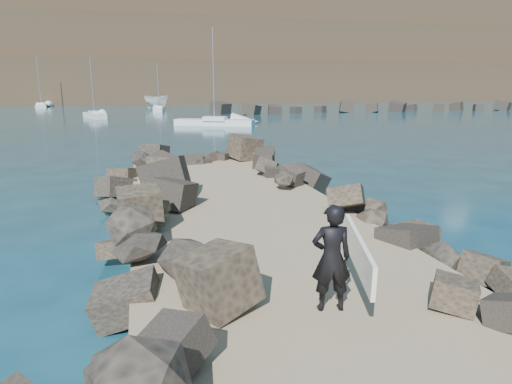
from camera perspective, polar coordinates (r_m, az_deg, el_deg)
The scene contains 13 objects.
ground at distance 12.48m, azimuth -1.15°, elevation -5.71°, with size 800.00×800.00×0.00m, color #0F384C.
jetty at distance 10.56m, azimuth 1.36°, elevation -7.55°, with size 6.00×26.00×0.60m, color #8C7759.
riprap_left at distance 10.61m, azimuth -14.76°, elevation -6.75°, with size 2.60×22.00×1.00m, color black.
riprap_right at distance 12.00m, azimuth 14.20°, elevation -4.40°, with size 2.60×22.00×1.00m, color black.
breakwater_secondary at distance 76.52m, azimuth 15.36°, elevation 10.08°, with size 52.00×4.00×1.20m, color black.
headland at distance 172.39m, azimuth -10.62°, elevation 16.88°, with size 360.00×140.00×32.00m, color #2D4919.
surfboard_resting at distance 14.49m, azimuth -13.39°, elevation 0.84°, with size 0.53×2.13×0.07m, color white.
boat_imported at distance 88.32m, azimuth -12.29°, elevation 11.00°, with size 2.40×6.38×2.47m, color silver.
surfer_with_board at distance 7.18m, azimuth 9.88°, elevation -8.04°, with size 1.09×2.06×1.70m.
sailboat_b at distance 76.34m, azimuth -12.01°, elevation 10.07°, with size 2.13×6.42×7.68m.
sailboat_a at distance 62.64m, azimuth -19.54°, elevation 9.00°, with size 3.41×6.39×7.67m.
sailboat_e at distance 97.73m, azimuth -25.25°, elevation 9.73°, with size 2.98×8.48×9.89m.
sailboat_c at distance 48.17m, azimuth -5.21°, elevation 8.68°, with size 8.25×5.34×9.89m.
Camera 1 is at (-2.70, -11.50, 4.03)m, focal length 32.00 mm.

